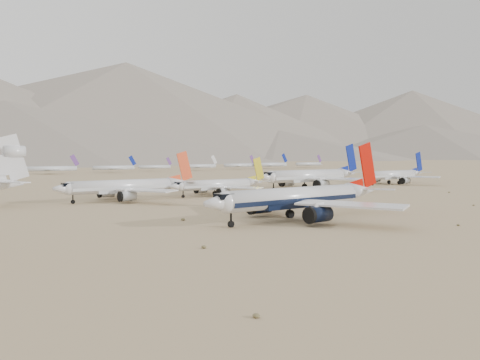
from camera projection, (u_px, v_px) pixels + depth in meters
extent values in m
plane|color=#886C4F|center=(323.00, 216.00, 112.43)|extent=(7000.00, 7000.00, 0.00)
cylinder|color=silver|center=(295.00, 197.00, 105.91)|extent=(38.36, 4.53, 4.53)
cube|color=black|center=(295.00, 200.00, 105.94)|extent=(37.59, 4.60, 1.02)
sphere|color=silver|center=(226.00, 202.00, 94.16)|extent=(4.53, 4.53, 4.53)
cube|color=black|center=(224.00, 196.00, 93.67)|extent=(3.17, 2.95, 1.13)
cone|color=silver|center=(361.00, 191.00, 120.42)|extent=(9.59, 4.53, 4.53)
cube|color=silver|center=(351.00, 205.00, 97.16)|extent=(14.81, 23.34, 0.71)
cube|color=silver|center=(380.00, 189.00, 118.05)|extent=(6.09, 7.96, 0.27)
cylinder|color=black|center=(319.00, 214.00, 97.32)|extent=(5.33, 3.26, 3.26)
cube|color=silver|center=(266.00, 196.00, 118.37)|extent=(14.81, 23.34, 0.71)
cube|color=silver|center=(352.00, 187.00, 125.01)|extent=(6.09, 7.96, 0.27)
cylinder|color=black|center=(261.00, 207.00, 112.18)|extent=(5.33, 3.26, 3.26)
cube|color=#BB0A00|center=(367.00, 165.00, 121.70)|extent=(7.27, 0.36, 11.98)
cylinder|color=black|center=(231.00, 224.00, 95.09)|extent=(1.36, 0.57, 1.36)
cylinder|color=black|center=(310.00, 217.00, 104.61)|extent=(1.90, 1.13, 1.90)
cylinder|color=black|center=(290.00, 214.00, 109.61)|extent=(1.90, 1.13, 1.90)
cylinder|color=silver|center=(308.00, 176.00, 202.30)|extent=(42.36, 5.13, 5.13)
cube|color=silver|center=(308.00, 177.00, 202.34)|extent=(41.51, 5.21, 1.16)
sphere|color=silver|center=(271.00, 177.00, 189.32)|extent=(5.13, 5.13, 5.13)
cube|color=black|center=(270.00, 174.00, 188.78)|extent=(3.59, 3.34, 1.28)
cone|color=silver|center=(347.00, 173.00, 218.32)|extent=(10.59, 5.13, 5.13)
cube|color=silver|center=(340.00, 179.00, 192.59)|extent=(16.36, 25.78, 0.80)
cube|color=silver|center=(358.00, 172.00, 215.70)|extent=(6.72, 8.79, 0.31)
cylinder|color=silver|center=(322.00, 184.00, 192.77)|extent=(5.88, 3.70, 3.70)
cube|color=silver|center=(289.00, 176.00, 216.12)|extent=(16.36, 25.78, 0.80)
cube|color=silver|center=(342.00, 172.00, 223.41)|extent=(6.72, 8.79, 0.31)
cylinder|color=silver|center=(287.00, 182.00, 209.29)|extent=(5.88, 3.70, 3.70)
cube|color=navy|center=(351.00, 158.00, 219.74)|extent=(8.03, 0.41, 13.23)
cylinder|color=black|center=(273.00, 190.00, 190.38)|extent=(1.54, 0.64, 1.54)
cylinder|color=black|center=(317.00, 187.00, 200.80)|extent=(2.16, 1.28, 2.16)
cylinder|color=black|center=(305.00, 186.00, 206.47)|extent=(2.16, 1.28, 2.16)
cylinder|color=silver|center=(216.00, 184.00, 169.88)|extent=(29.49, 3.58, 3.58)
cube|color=silver|center=(216.00, 186.00, 169.90)|extent=(28.90, 3.64, 0.81)
sphere|color=silver|center=(181.00, 186.00, 160.84)|extent=(3.58, 3.58, 3.58)
cube|color=black|center=(179.00, 183.00, 160.46)|extent=(2.51, 2.33, 0.90)
cone|color=silver|center=(254.00, 182.00, 181.03)|extent=(7.37, 3.58, 3.58)
cube|color=silver|center=(238.00, 187.00, 163.11)|extent=(11.39, 17.95, 0.55)
cube|color=silver|center=(263.00, 181.00, 179.20)|extent=(4.68, 6.12, 0.22)
cylinder|color=silver|center=(224.00, 192.00, 163.24)|extent=(4.10, 2.58, 2.58)
cube|color=silver|center=(205.00, 185.00, 179.50)|extent=(11.39, 17.95, 0.55)
cube|color=silver|center=(252.00, 180.00, 184.57)|extent=(4.68, 6.12, 0.22)
cylinder|color=silver|center=(201.00, 190.00, 174.75)|extent=(4.10, 2.58, 2.58)
cube|color=gold|center=(259.00, 169.00, 182.02)|extent=(5.59, 0.29, 9.21)
cylinder|color=black|center=(183.00, 196.00, 161.58)|extent=(1.08, 0.45, 1.08)
cylinder|color=black|center=(223.00, 194.00, 168.83)|extent=(1.51, 0.90, 1.51)
cylinder|color=black|center=(215.00, 193.00, 172.79)|extent=(1.51, 0.90, 1.51)
cylinder|color=silver|center=(122.00, 186.00, 150.97)|extent=(33.96, 4.15, 4.15)
cube|color=silver|center=(122.00, 188.00, 151.00)|extent=(33.28, 4.21, 0.93)
sphere|color=silver|center=(69.00, 188.00, 140.57)|extent=(4.15, 4.15, 4.15)
cube|color=black|center=(67.00, 185.00, 140.12)|extent=(2.91, 2.70, 1.04)
cone|color=silver|center=(179.00, 183.00, 163.81)|extent=(8.49, 4.15, 4.15)
cube|color=silver|center=(147.00, 190.00, 143.17)|extent=(13.12, 20.67, 0.64)
cube|color=silver|center=(189.00, 182.00, 161.70)|extent=(5.39, 7.05, 0.25)
cylinder|color=silver|center=(128.00, 196.00, 143.32)|extent=(4.72, 2.99, 2.99)
cube|color=silver|center=(115.00, 186.00, 162.06)|extent=(13.12, 20.67, 0.64)
cube|color=silver|center=(177.00, 181.00, 167.89)|extent=(5.39, 7.05, 0.25)
cylinder|color=silver|center=(107.00, 193.00, 156.58)|extent=(4.72, 2.99, 2.99)
cube|color=#ED4920|center=(185.00, 166.00, 164.95)|extent=(6.44, 0.33, 10.60)
cylinder|color=black|center=(73.00, 202.00, 141.42)|extent=(1.25, 0.52, 1.25)
cylinder|color=black|center=(130.00, 198.00, 149.75)|extent=(1.74, 1.04, 1.74)
cylinder|color=black|center=(123.00, 197.00, 154.33)|extent=(1.74, 1.04, 1.74)
cone|color=silver|center=(3.00, 184.00, 133.62)|extent=(11.03, 5.28, 5.28)
cube|color=silver|center=(15.00, 182.00, 130.89)|extent=(7.00, 9.15, 0.32)
cube|color=silver|center=(7.00, 181.00, 138.91)|extent=(7.00, 9.15, 0.32)
cube|color=silver|center=(14.00, 157.00, 135.10)|extent=(8.36, 0.42, 13.77)
cylinder|color=silver|center=(15.00, 152.00, 135.20)|extent=(5.51, 3.42, 3.42)
cylinder|color=silver|center=(392.00, 175.00, 238.23)|extent=(35.11, 4.24, 4.24)
cube|color=silver|center=(392.00, 176.00, 238.26)|extent=(34.41, 4.30, 0.95)
sphere|color=silver|center=(371.00, 176.00, 227.48)|extent=(4.24, 4.24, 4.24)
cube|color=black|center=(370.00, 173.00, 227.03)|extent=(2.97, 2.76, 1.06)
cone|color=silver|center=(416.00, 173.00, 251.52)|extent=(8.78, 4.24, 4.24)
cube|color=silver|center=(417.00, 177.00, 230.19)|extent=(13.56, 21.37, 0.66)
cube|color=silver|center=(425.00, 172.00, 249.34)|extent=(5.57, 7.29, 0.25)
cylinder|color=silver|center=(405.00, 181.00, 230.34)|extent=(4.88, 3.05, 3.05)
cube|color=silver|center=(375.00, 175.00, 249.68)|extent=(13.56, 21.37, 0.66)
cube|color=silver|center=(411.00, 172.00, 255.73)|extent=(5.57, 7.29, 0.25)
cylinder|color=silver|center=(376.00, 179.00, 244.02)|extent=(4.88, 3.05, 3.05)
cube|color=navy|center=(419.00, 162.00, 252.69)|extent=(6.65, 0.34, 10.96)
cylinder|color=black|center=(372.00, 184.00, 228.35)|extent=(1.27, 0.53, 1.27)
cylinder|color=black|center=(399.00, 183.00, 237.00)|extent=(1.78, 1.06, 1.78)
cylinder|color=black|center=(389.00, 182.00, 241.68)|extent=(1.78, 1.06, 1.78)
cube|color=silver|center=(16.00, 161.00, 363.94)|extent=(6.97, 0.35, 8.77)
cylinder|color=silver|center=(51.00, 169.00, 365.52)|extent=(38.92, 3.85, 3.85)
cube|color=#5F3484|center=(75.00, 160.00, 376.40)|extent=(7.75, 0.38, 9.76)
cube|color=silver|center=(55.00, 170.00, 357.61)|extent=(10.25, 17.92, 0.38)
cube|color=silver|center=(48.00, 169.00, 373.49)|extent=(10.25, 17.92, 0.38)
cylinder|color=silver|center=(114.00, 168.00, 399.46)|extent=(36.39, 3.60, 3.60)
cube|color=navy|center=(132.00, 160.00, 409.63)|extent=(7.25, 0.36, 9.13)
cube|color=silver|center=(118.00, 169.00, 392.06)|extent=(9.59, 16.75, 0.36)
cube|color=silver|center=(109.00, 168.00, 406.91)|extent=(9.59, 16.75, 0.36)
cylinder|color=silver|center=(155.00, 167.00, 437.14)|extent=(31.82, 3.14, 3.14)
cube|color=#5F3484|center=(169.00, 161.00, 446.04)|extent=(6.34, 0.31, 7.98)
cube|color=silver|center=(159.00, 168.00, 430.67)|extent=(8.38, 14.65, 0.31)
cube|color=silver|center=(151.00, 167.00, 443.66)|extent=(8.38, 14.65, 0.31)
cylinder|color=silver|center=(199.00, 166.00, 455.28)|extent=(37.54, 3.71, 3.71)
cube|color=silver|center=(214.00, 160.00, 465.78)|extent=(7.48, 0.37, 9.42)
cube|color=silver|center=(205.00, 167.00, 447.65)|extent=(9.89, 17.28, 0.37)
cube|color=silver|center=(194.00, 167.00, 462.97)|extent=(9.89, 17.28, 0.37)
cylinder|color=silver|center=(239.00, 165.00, 495.23)|extent=(38.08, 3.76, 3.76)
cube|color=#5F3484|center=(252.00, 159.00, 505.88)|extent=(7.58, 0.38, 9.55)
cube|color=silver|center=(245.00, 166.00, 487.48)|extent=(10.03, 17.53, 0.38)
cube|color=silver|center=(234.00, 166.00, 503.03)|extent=(10.03, 17.53, 0.38)
cylinder|color=silver|center=(271.00, 165.00, 516.32)|extent=(43.70, 4.32, 4.32)
cube|color=navy|center=(284.00, 158.00, 528.54)|extent=(8.70, 0.43, 10.96)
cube|color=silver|center=(278.00, 165.00, 507.44)|extent=(11.51, 20.11, 0.43)
cube|color=silver|center=(264.00, 165.00, 525.27)|extent=(11.51, 20.11, 0.43)
cylinder|color=silver|center=(309.00, 164.00, 561.69)|extent=(39.99, 3.95, 3.95)
cube|color=#5F3484|center=(319.00, 158.00, 572.87)|extent=(7.96, 0.40, 10.03)
cube|color=silver|center=(315.00, 165.00, 553.56)|extent=(10.54, 18.41, 0.40)
cube|color=silver|center=(302.00, 164.00, 569.88)|extent=(10.54, 18.41, 0.40)
cone|color=slate|center=(127.00, 111.00, 1840.33)|extent=(2356.00, 2356.00, 380.00)
cone|color=slate|center=(237.00, 126.00, 2101.77)|extent=(1682.00, 1682.00, 290.00)
cone|color=slate|center=(306.00, 127.00, 2586.14)|extent=(2380.00, 2380.00, 350.00)
cone|color=slate|center=(412.00, 124.00, 2847.94)|extent=(2460.00, 2460.00, 410.00)
cone|color=slate|center=(6.00, 131.00, 1068.03)|extent=(1260.00, 1260.00, 140.00)
cone|color=slate|center=(280.00, 145.00, 1589.94)|extent=(900.00, 900.00, 100.00)
cone|color=slate|center=(424.00, 142.00, 2140.01)|extent=(1395.00, 1395.00, 155.00)
ellipsoid|color=brown|center=(256.00, 316.00, 42.14)|extent=(0.70, 0.70, 0.39)
ellipsoid|color=brown|center=(204.00, 247.00, 73.64)|extent=(0.84, 0.84, 0.46)
ellipsoid|color=brown|center=(183.00, 219.00, 105.14)|extent=(0.98, 0.98, 0.54)
ellipsoid|color=brown|center=(458.00, 225.00, 97.13)|extent=(0.70, 0.70, 0.39)
ellipsoid|color=brown|center=(379.00, 208.00, 128.63)|extent=(0.84, 0.84, 0.46)
ellipsoid|color=brown|center=(331.00, 197.00, 160.12)|extent=(0.98, 0.98, 0.54)
ellipsoid|color=brown|center=(449.00, 192.00, 183.61)|extent=(0.84, 0.84, 0.46)
ellipsoid|color=brown|center=(474.00, 205.00, 135.85)|extent=(0.69, 0.69, 0.38)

